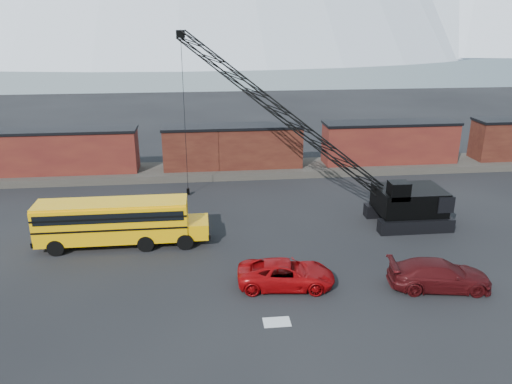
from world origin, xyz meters
The scene contains 10 objects.
ground centered at (0.00, 0.00, 0.00)m, with size 160.00×160.00×0.00m, color black.
gravel_berm centered at (0.00, 22.00, 0.35)m, with size 120.00×5.00×0.70m, color #49433C.
boxcar_west_near centered at (-16.00, 22.00, 2.76)m, with size 13.70×3.10×4.17m.
boxcar_mid centered at (0.00, 22.00, 2.76)m, with size 13.70×3.10×4.17m.
boxcar_east_near centered at (16.00, 22.00, 2.76)m, with size 13.70×3.10×4.17m.
snow_patch centered at (0.50, -4.00, 0.01)m, with size 1.40×0.90×0.02m, color silver.
school_bus centered at (-8.82, 6.26, 1.79)m, with size 11.65×2.65×3.19m.
red_pickup centered at (1.57, -0.41, 0.78)m, with size 2.59×5.61×1.56m, color #9D070A.
maroon_suv centered at (10.29, -1.60, 0.84)m, with size 2.36×5.80×1.68m, color #420B0E.
crawler_crane centered at (3.11, 11.90, 7.88)m, with size 19.86×10.81×14.03m.
Camera 1 is at (-2.97, -25.68, 14.84)m, focal length 35.00 mm.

